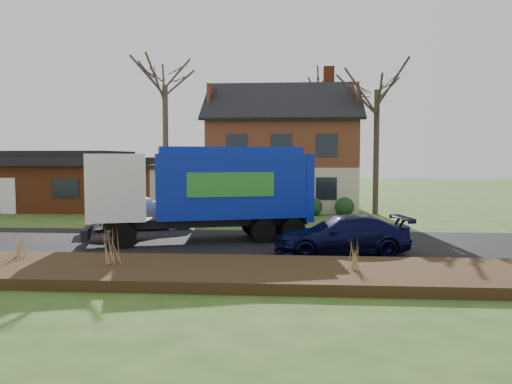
{
  "coord_description": "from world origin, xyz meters",
  "views": [
    {
      "loc": [
        2.65,
        -18.72,
        3.31
      ],
      "look_at": [
        1.09,
        2.5,
        1.82
      ],
      "focal_mm": 35.0,
      "sensor_mm": 36.0,
      "label": 1
    }
  ],
  "objects": [
    {
      "name": "grass_clump_east",
      "position": [
        4.31,
        -5.38,
        0.7
      ],
      "size": [
        0.32,
        0.27,
        0.81
      ],
      "color": "olive",
      "rests_on": "mulch_verge"
    },
    {
      "name": "navy_wagon",
      "position": [
        4.32,
        -1.84,
        0.67
      ],
      "size": [
        4.87,
        2.73,
        1.33
      ],
      "primitive_type": "imported",
      "rotation": [
        0.0,
        0.0,
        -1.37
      ],
      "color": "black",
      "rests_on": "ground"
    },
    {
      "name": "tree_back",
      "position": [
        4.7,
        21.69,
        9.56
      ],
      "size": [
        3.62,
        3.62,
        11.47
      ],
      "color": "#3D3525",
      "rests_on": "ground"
    },
    {
      "name": "tree_front_west",
      "position": [
        -4.26,
        8.12,
        8.24
      ],
      "size": [
        3.37,
        3.37,
        10.0
      ],
      "color": "#463A2A",
      "rests_on": "ground"
    },
    {
      "name": "grass_clump_west",
      "position": [
        -5.51,
        -4.52,
        0.71
      ],
      "size": [
        0.31,
        0.26,
        0.83
      ],
      "color": "tan",
      "rests_on": "mulch_verge"
    },
    {
      "name": "garbage_truck",
      "position": [
        -0.71,
        0.59,
        2.14
      ],
      "size": [
        8.95,
        4.67,
        3.71
      ],
      "rotation": [
        0.0,
        0.0,
        0.29
      ],
      "color": "black",
      "rests_on": "ground"
    },
    {
      "name": "ranch_house",
      "position": [
        -12.0,
        13.0,
        1.81
      ],
      "size": [
        9.8,
        8.2,
        3.7
      ],
      "color": "brown",
      "rests_on": "ground"
    },
    {
      "name": "mulch_verge",
      "position": [
        0.0,
        -5.3,
        0.15
      ],
      "size": [
        80.0,
        3.5,
        0.3
      ],
      "primitive_type": "cube",
      "color": "black",
      "rests_on": "ground"
    },
    {
      "name": "main_house",
      "position": [
        1.49,
        13.91,
        4.03
      ],
      "size": [
        12.95,
        8.95,
        9.26
      ],
      "color": "beige",
      "rests_on": "ground"
    },
    {
      "name": "tree_front_east",
      "position": [
        7.46,
        10.53,
        8.33
      ],
      "size": [
        3.69,
        3.69,
        10.24
      ],
      "color": "#3F3226",
      "rests_on": "ground"
    },
    {
      "name": "grass_clump_mid",
      "position": [
        -2.43,
        -5.04,
        0.82
      ],
      "size": [
        0.37,
        0.3,
        1.03
      ],
      "color": "#A77849",
      "rests_on": "mulch_verge"
    },
    {
      "name": "road",
      "position": [
        0.0,
        0.0,
        0.01
      ],
      "size": [
        80.0,
        7.0,
        0.02
      ],
      "primitive_type": "cube",
      "color": "black",
      "rests_on": "ground"
    },
    {
      "name": "silver_sedan",
      "position": [
        -4.22,
        3.46,
        0.76
      ],
      "size": [
        4.91,
        3.17,
        1.53
      ],
      "primitive_type": "imported",
      "rotation": [
        0.0,
        0.0,
        1.94
      ],
      "color": "#A3A6AA",
      "rests_on": "ground"
    },
    {
      "name": "ground",
      "position": [
        0.0,
        0.0,
        0.0
      ],
      "size": [
        120.0,
        120.0,
        0.0
      ],
      "primitive_type": "plane",
      "color": "#2F4A18",
      "rests_on": "ground"
    }
  ]
}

